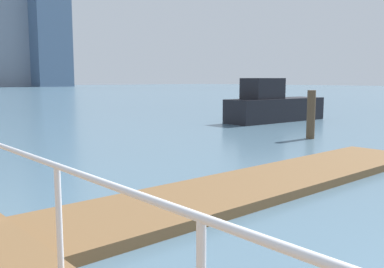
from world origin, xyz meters
TOP-DOWN VIEW (x-y plane):
  - floating_dock at (2.09, 6.28)m, footprint 11.18×2.00m
  - dock_piling_1 at (9.35, 9.89)m, footprint 0.32×0.32m
  - moored_boat_2 at (13.71, 15.07)m, footprint 6.41×1.98m
  - skyline_tower_5 at (41.65, 143.34)m, footprint 12.71×8.50m

SIDE VIEW (x-z plane):
  - floating_dock at x=2.09m, z-range 0.00..0.18m
  - moored_boat_2 at x=13.71m, z-range -0.33..2.01m
  - dock_piling_1 at x=9.35m, z-range 0.00..1.86m
  - skyline_tower_5 at x=41.65m, z-range 0.00..34.92m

